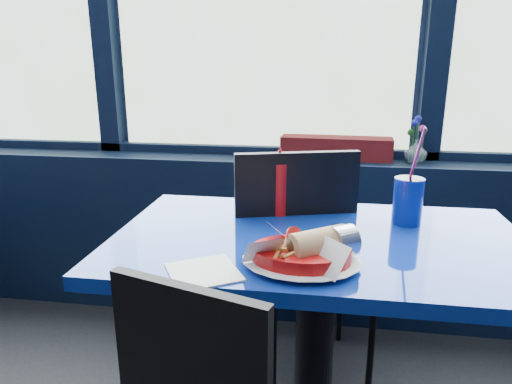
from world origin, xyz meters
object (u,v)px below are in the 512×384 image
object	(u,v)px
soda_cup	(408,200)
flower_vase	(416,149)
chair_near_back	(306,255)
food_basket	(304,253)
ketchup_bottle	(280,185)
planter_box	(336,148)
near_table	(316,293)

from	to	relation	value
soda_cup	flower_vase	bearing A→B (deg)	78.36
chair_near_back	soda_cup	xyz separation A→B (m)	(0.32, -0.15, 0.27)
chair_near_back	food_basket	world-z (taller)	chair_near_back
chair_near_back	food_basket	xyz separation A→B (m)	(0.01, -0.52, 0.23)
food_basket	soda_cup	xyz separation A→B (m)	(0.31, 0.36, 0.04)
flower_vase	ketchup_bottle	world-z (taller)	flower_vase
planter_box	ketchup_bottle	bearing A→B (deg)	-102.36
flower_vase	soda_cup	xyz separation A→B (m)	(-0.14, -0.69, -0.04)
food_basket	ketchup_bottle	world-z (taller)	ketchup_bottle
planter_box	ketchup_bottle	xyz separation A→B (m)	(-0.19, -0.70, 0.00)
soda_cup	near_table	bearing A→B (deg)	-149.24
ketchup_bottle	planter_box	bearing A→B (deg)	74.51
planter_box	soda_cup	bearing A→B (deg)	-70.69
chair_near_back	planter_box	world-z (taller)	chair_near_back
near_table	flower_vase	world-z (taller)	flower_vase
chair_near_back	ketchup_bottle	world-z (taller)	ketchup_bottle
food_basket	soda_cup	distance (m)	0.48
near_table	ketchup_bottle	world-z (taller)	ketchup_bottle
near_table	planter_box	distance (m)	0.94
near_table	soda_cup	bearing A→B (deg)	30.76
ketchup_bottle	chair_near_back	bearing A→B (deg)	53.58
soda_cup	ketchup_bottle	bearing A→B (deg)	175.91
planter_box	soda_cup	distance (m)	0.76
planter_box	chair_near_back	bearing A→B (deg)	-96.97
food_basket	chair_near_back	bearing A→B (deg)	80.26
planter_box	near_table	bearing A→B (deg)	-90.63
planter_box	ketchup_bottle	size ratio (longest dim) A/B	2.23
chair_near_back	soda_cup	bearing A→B (deg)	137.86
ketchup_bottle	near_table	bearing A→B (deg)	-54.48
near_table	food_basket	xyz separation A→B (m)	(-0.03, -0.20, 0.22)
planter_box	flower_vase	distance (m)	0.36
flower_vase	ketchup_bottle	size ratio (longest dim) A/B	0.92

